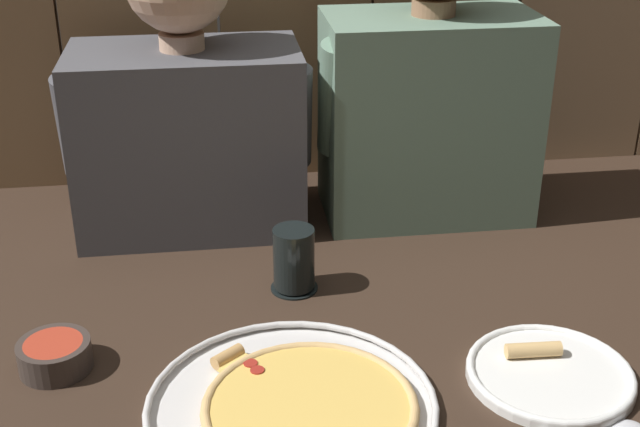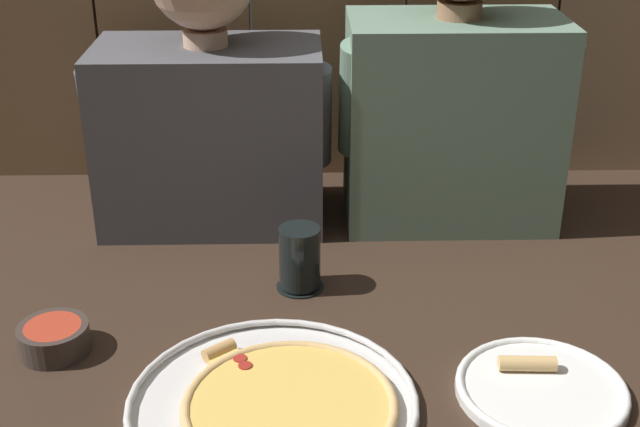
{
  "view_description": "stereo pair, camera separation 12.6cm",
  "coord_description": "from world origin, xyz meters",
  "px_view_note": "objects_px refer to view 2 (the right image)",
  "views": [
    {
      "loc": [
        -0.18,
        -1.03,
        0.73
      ],
      "look_at": [
        -0.03,
        0.1,
        0.18
      ],
      "focal_mm": 47.56,
      "sensor_mm": 36.0,
      "label": 1
    },
    {
      "loc": [
        -0.06,
        -1.04,
        0.73
      ],
      "look_at": [
        -0.03,
        0.1,
        0.18
      ],
      "focal_mm": 47.56,
      "sensor_mm": 36.0,
      "label": 2
    }
  ],
  "objects_px": {
    "diner_left": "(209,96)",
    "diner_right": "(454,87)",
    "pizza_tray": "(279,403)",
    "drinking_glass": "(300,259)",
    "dipping_bowl": "(54,337)",
    "dinner_plate": "(541,388)"
  },
  "relations": [
    {
      "from": "pizza_tray",
      "to": "drinking_glass",
      "type": "xyz_separation_m",
      "value": [
        0.03,
        0.32,
        0.04
      ]
    },
    {
      "from": "dinner_plate",
      "to": "dipping_bowl",
      "type": "distance_m",
      "value": 0.7
    },
    {
      "from": "pizza_tray",
      "to": "diner_left",
      "type": "height_order",
      "value": "diner_left"
    },
    {
      "from": "drinking_glass",
      "to": "diner_left",
      "type": "xyz_separation_m",
      "value": [
        -0.17,
        0.28,
        0.19
      ]
    },
    {
      "from": "dipping_bowl",
      "to": "diner_left",
      "type": "height_order",
      "value": "diner_left"
    },
    {
      "from": "dipping_bowl",
      "to": "diner_right",
      "type": "height_order",
      "value": "diner_right"
    },
    {
      "from": "drinking_glass",
      "to": "diner_left",
      "type": "height_order",
      "value": "diner_left"
    },
    {
      "from": "dinner_plate",
      "to": "diner_left",
      "type": "distance_m",
      "value": 0.79
    },
    {
      "from": "dipping_bowl",
      "to": "diner_left",
      "type": "relative_size",
      "value": 0.18
    },
    {
      "from": "drinking_glass",
      "to": "diner_right",
      "type": "distance_m",
      "value": 0.45
    },
    {
      "from": "dipping_bowl",
      "to": "dinner_plate",
      "type": "bearing_deg",
      "value": -9.64
    },
    {
      "from": "pizza_tray",
      "to": "diner_left",
      "type": "distance_m",
      "value": 0.65
    },
    {
      "from": "drinking_glass",
      "to": "dipping_bowl",
      "type": "bearing_deg",
      "value": -154.02
    },
    {
      "from": "diner_left",
      "to": "diner_right",
      "type": "relative_size",
      "value": 0.94
    },
    {
      "from": "dinner_plate",
      "to": "drinking_glass",
      "type": "relative_size",
      "value": 2.13
    },
    {
      "from": "dipping_bowl",
      "to": "diner_right",
      "type": "relative_size",
      "value": 0.17
    },
    {
      "from": "diner_left",
      "to": "diner_right",
      "type": "bearing_deg",
      "value": -0.08
    },
    {
      "from": "pizza_tray",
      "to": "drinking_glass",
      "type": "bearing_deg",
      "value": 85.01
    },
    {
      "from": "dipping_bowl",
      "to": "diner_left",
      "type": "xyz_separation_m",
      "value": [
        0.2,
        0.45,
        0.22
      ]
    },
    {
      "from": "pizza_tray",
      "to": "diner_left",
      "type": "relative_size",
      "value": 0.7
    },
    {
      "from": "drinking_glass",
      "to": "diner_left",
      "type": "distance_m",
      "value": 0.38
    },
    {
      "from": "pizza_tray",
      "to": "dinner_plate",
      "type": "height_order",
      "value": "dinner_plate"
    }
  ]
}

